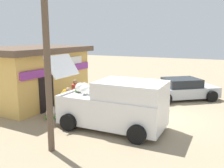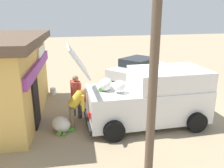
# 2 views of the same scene
# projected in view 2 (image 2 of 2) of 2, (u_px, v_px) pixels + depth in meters

# --- Properties ---
(ground_plane) EXTENTS (60.00, 60.00, 0.00)m
(ground_plane) POSITION_uv_depth(u_px,v_px,m) (152.00, 102.00, 10.19)
(ground_plane) COLOR #9E896B
(delivery_van) EXTENTS (2.28, 4.67, 2.78)m
(delivery_van) POSITION_uv_depth(u_px,v_px,m) (151.00, 97.00, 8.01)
(delivery_van) COLOR white
(delivery_van) RESTS_ON ground_plane
(parked_sedan) EXTENTS (3.78, 4.24, 1.19)m
(parked_sedan) POSITION_uv_depth(u_px,v_px,m) (138.00, 68.00, 13.82)
(parked_sedan) COLOR #B2B7BC
(parked_sedan) RESTS_ON ground_plane
(vendor_standing) EXTENTS (0.48, 0.47, 1.59)m
(vendor_standing) POSITION_uv_depth(u_px,v_px,m) (76.00, 93.00, 8.44)
(vendor_standing) COLOR #4C4C51
(vendor_standing) RESTS_ON ground_plane
(customer_bending) EXTENTS (0.57, 0.67, 1.41)m
(customer_bending) POSITION_uv_depth(u_px,v_px,m) (76.00, 104.00, 7.65)
(customer_bending) COLOR #726047
(customer_bending) RESTS_ON ground_plane
(unloaded_banana_pile) EXTENTS (0.91, 0.84, 0.48)m
(unloaded_banana_pile) POSITION_uv_depth(u_px,v_px,m) (62.00, 125.00, 7.60)
(unloaded_banana_pile) COLOR silver
(unloaded_banana_pile) RESTS_ON ground_plane
(paint_bucket) EXTENTS (0.27, 0.27, 0.32)m
(paint_bucket) POSITION_uv_depth(u_px,v_px,m) (53.00, 92.00, 10.98)
(paint_bucket) COLOR silver
(paint_bucket) RESTS_ON ground_plane
(utility_pole) EXTENTS (0.20, 0.20, 4.93)m
(utility_pole) POSITION_uv_depth(u_px,v_px,m) (153.00, 75.00, 4.92)
(utility_pole) COLOR brown
(utility_pole) RESTS_ON ground_plane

